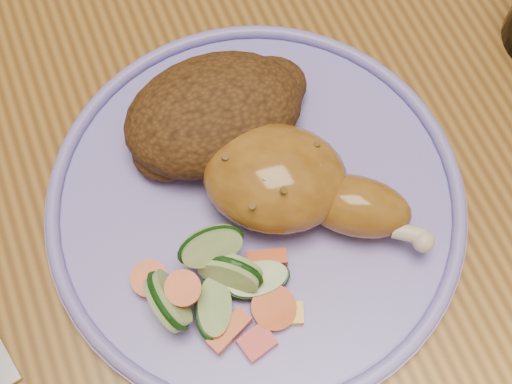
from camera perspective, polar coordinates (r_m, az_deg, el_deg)
ground at (r=1.24m, az=0.62°, el=-11.62°), size 4.00×4.00×0.00m
dining_table at (r=0.61m, az=1.25°, el=1.48°), size 0.90×1.40×0.75m
plate at (r=0.50m, az=0.00°, el=-0.96°), size 0.29×0.29×0.01m
plate_rim at (r=0.49m, az=0.00°, el=-0.47°), size 0.29×0.29×0.01m
chicken_leg at (r=0.47m, az=3.12°, el=0.59°), size 0.15×0.14×0.05m
rice_pilaf at (r=0.50m, az=-3.14°, el=6.28°), size 0.14×0.09×0.06m
vegetable_pile at (r=0.46m, az=-2.77°, el=-7.60°), size 0.10×0.09×0.05m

